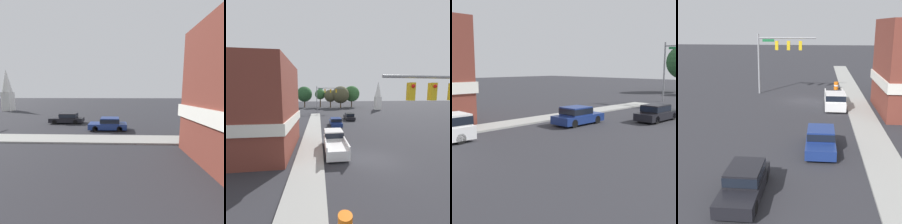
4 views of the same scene
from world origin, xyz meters
The scene contains 2 objects.
car_lead centered at (-1.91, 13.82, 0.77)m, with size 1.91×4.42×1.47m.
car_oncoming centered at (1.79, 19.93, 0.75)m, with size 1.79×4.72×1.45m.
Camera 3 is at (15.28, -4.54, 4.73)m, focal length 50.00 mm.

